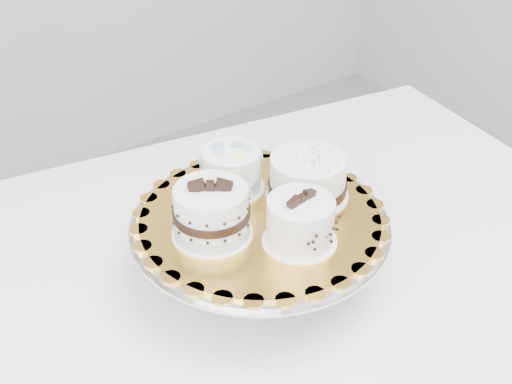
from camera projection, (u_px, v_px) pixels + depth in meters
table at (262, 286)px, 1.08m from camera, size 1.31×0.98×0.75m
cake_stand at (260, 236)px, 0.95m from camera, size 0.38×0.38×0.10m
cake_board at (260, 217)px, 0.93m from camera, size 0.46×0.46×0.01m
cake_swirl at (300, 223)px, 0.86m from camera, size 0.10×0.10×0.08m
cake_banded at (212, 214)px, 0.87m from camera, size 0.14×0.14×0.09m
cake_dots at (231, 169)px, 0.97m from camera, size 0.12×0.12×0.07m
cake_ribbon at (308, 178)px, 0.96m from camera, size 0.15×0.15×0.07m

